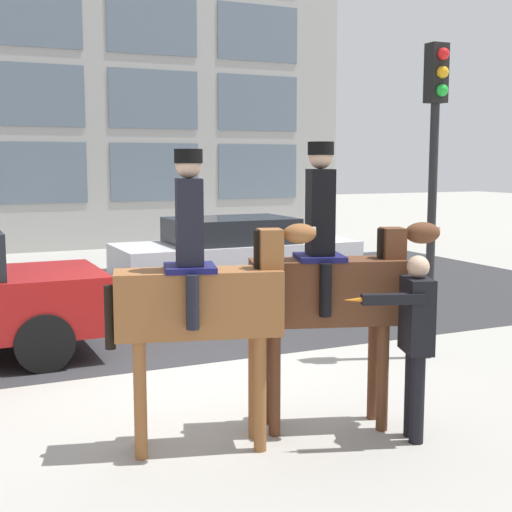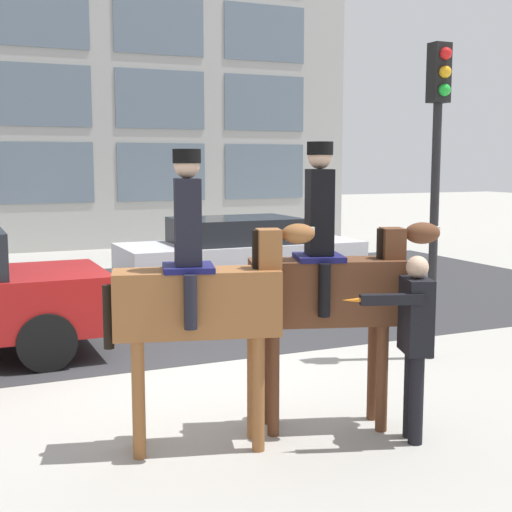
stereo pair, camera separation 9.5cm
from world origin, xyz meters
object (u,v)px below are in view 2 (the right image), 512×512
Objects in this scene: pedestrian_bystander at (414,334)px; traffic_light at (437,150)px; mounted_horse_lead at (200,294)px; street_car_far_lane at (239,252)px; mounted_horse_companion at (329,283)px.

traffic_light reaches higher than pedestrian_bystander.
mounted_horse_lead is 7.85m from street_car_far_lane.
mounted_horse_companion is at bearing 13.97° from mounted_horse_lead.
mounted_horse_companion is at bearing -105.97° from street_car_far_lane.
pedestrian_bystander is at bearing -31.42° from mounted_horse_companion.
street_car_far_lane is at bearing -82.07° from pedestrian_bystander.
mounted_horse_lead is 4.17m from traffic_light.
mounted_horse_lead is 1.55× the size of pedestrian_bystander.
mounted_horse_lead is at bearing -0.33° from pedestrian_bystander.
mounted_horse_lead reaches higher than street_car_far_lane.
street_car_far_lane is (1.51, 7.72, -0.23)m from pedestrian_bystander.
traffic_light is at bearing 50.52° from mounted_horse_companion.
mounted_horse_companion is 3.12m from traffic_light.
street_car_far_lane is at bearing 93.72° from traffic_light.
street_car_far_lane is (3.30, 7.09, -0.62)m from mounted_horse_lead.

